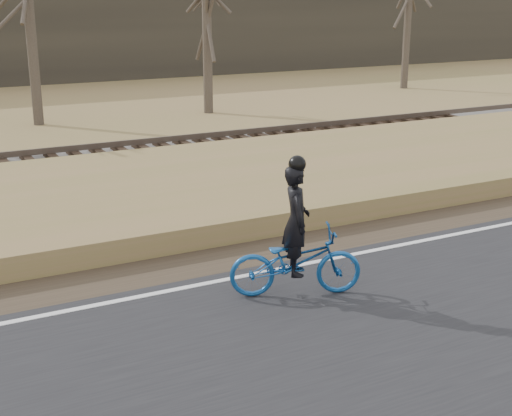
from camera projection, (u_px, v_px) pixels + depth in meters
name	position (u px, v px, depth m)	size (l,w,h in m)	color
cyclist	(296.00, 252.00, 10.82)	(2.14, 1.39, 2.19)	#14498A
bare_tree_center	(29.00, 10.00, 24.34)	(0.36, 0.36, 7.91)	brown
bare_tree_right	(207.00, 31.00, 27.10)	(0.36, 0.36, 6.29)	brown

